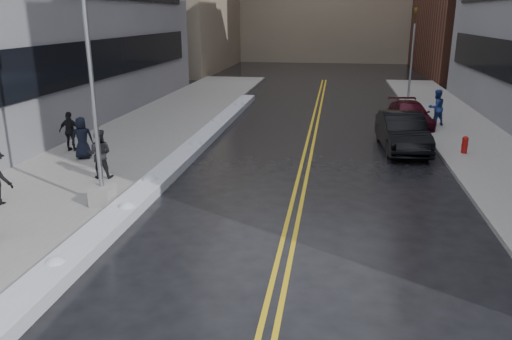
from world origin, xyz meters
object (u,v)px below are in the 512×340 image
at_px(pedestrian_c, 82,138).
at_px(pedestrian_east, 436,108).
at_px(car_maroon, 410,115).
at_px(pedestrian_b, 100,154).
at_px(pedestrian_d, 70,131).
at_px(car_black, 402,132).
at_px(fire_hydrant, 465,144).
at_px(traffic_signal, 412,51).
at_px(lamppost, 96,128).

distance_m(pedestrian_c, pedestrian_east, 17.53).
bearing_deg(car_maroon, pedestrian_east, -11.62).
height_order(pedestrian_b, pedestrian_d, pedestrian_b).
bearing_deg(car_maroon, pedestrian_b, -143.02).
distance_m(car_black, car_maroon, 5.09).
bearing_deg(car_black, pedestrian_c, -166.81).
bearing_deg(pedestrian_d, fire_hydrant, -174.93).
bearing_deg(pedestrian_d, traffic_signal, -137.16).
height_order(fire_hydrant, pedestrian_d, pedestrian_d).
distance_m(pedestrian_c, car_maroon, 16.51).
distance_m(traffic_signal, car_maroon, 8.82).
bearing_deg(pedestrian_b, pedestrian_c, -61.90).
bearing_deg(pedestrian_c, car_maroon, -173.37).
relative_size(traffic_signal, pedestrian_b, 3.41).
height_order(lamppost, pedestrian_b, lamppost).
height_order(pedestrian_d, pedestrian_east, pedestrian_east).
relative_size(traffic_signal, pedestrian_c, 3.55).
bearing_deg(pedestrian_d, car_black, -170.84).
xyz_separation_m(traffic_signal, car_black, (-1.98, -13.31, -2.59)).
distance_m(traffic_signal, car_black, 13.70).
xyz_separation_m(fire_hydrant, car_black, (-2.48, 0.69, 0.26)).
bearing_deg(car_maroon, pedestrian_d, -157.94).
height_order(traffic_signal, car_black, traffic_signal).
bearing_deg(pedestrian_b, car_black, -161.80).
relative_size(traffic_signal, car_maroon, 1.35).
distance_m(lamppost, pedestrian_b, 3.16).
height_order(traffic_signal, car_maroon, traffic_signal).
height_order(pedestrian_c, pedestrian_d, pedestrian_c).
bearing_deg(fire_hydrant, car_maroon, 104.79).
distance_m(pedestrian_east, car_black, 5.37).
bearing_deg(car_maroon, pedestrian_c, -153.09).
bearing_deg(pedestrian_east, car_black, 38.35).
bearing_deg(pedestrian_c, pedestrian_b, 102.97).
height_order(pedestrian_b, pedestrian_east, pedestrian_east).
bearing_deg(pedestrian_c, fire_hydrant, 165.81).
distance_m(lamppost, pedestrian_c, 5.85).
bearing_deg(fire_hydrant, pedestrian_b, -157.84).
distance_m(pedestrian_b, pedestrian_d, 4.35).
xyz_separation_m(pedestrian_c, car_black, (12.89, 3.96, -0.18)).
bearing_deg(lamppost, pedestrian_c, 122.98).
relative_size(pedestrian_east, car_maroon, 0.42).
bearing_deg(lamppost, pedestrian_east, 48.29).
distance_m(pedestrian_b, pedestrian_east, 17.32).
relative_size(lamppost, fire_hydrant, 10.45).
bearing_deg(traffic_signal, car_maroon, -96.85).
bearing_deg(pedestrian_east, traffic_signal, -114.89).
relative_size(fire_hydrant, traffic_signal, 0.12).
relative_size(pedestrian_d, pedestrian_east, 0.90).
relative_size(pedestrian_c, pedestrian_d, 1.00).
height_order(pedestrian_east, car_black, pedestrian_east).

